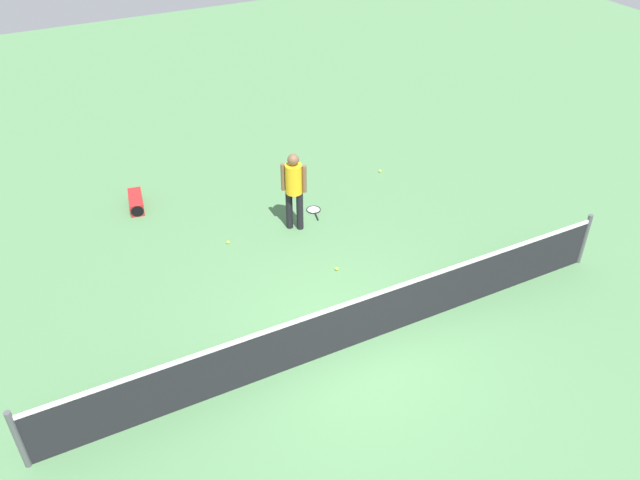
{
  "coord_description": "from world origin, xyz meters",
  "views": [
    {
      "loc": [
        3.94,
        6.57,
        7.5
      ],
      "look_at": [
        -0.32,
        -1.77,
        0.9
      ],
      "focal_mm": 36.23,
      "sensor_mm": 36.0,
      "label": 1
    }
  ],
  "objects_px": {
    "player_near_side": "(294,186)",
    "tennis_racket_near_player": "(314,210)",
    "tennis_ball_by_net": "(380,171)",
    "tennis_ball_midcourt": "(337,269)",
    "equipment_bag": "(136,203)",
    "tennis_ball_near_player": "(228,242)"
  },
  "relations": [
    {
      "from": "tennis_ball_near_player",
      "to": "tennis_ball_midcourt",
      "type": "distance_m",
      "value": 2.32
    },
    {
      "from": "tennis_racket_near_player",
      "to": "tennis_ball_near_player",
      "type": "bearing_deg",
      "value": 8.57
    },
    {
      "from": "tennis_ball_midcourt",
      "to": "equipment_bag",
      "type": "xyz_separation_m",
      "value": [
        2.82,
        -3.91,
        0.11
      ]
    },
    {
      "from": "player_near_side",
      "to": "equipment_bag",
      "type": "height_order",
      "value": "player_near_side"
    },
    {
      "from": "tennis_ball_midcourt",
      "to": "equipment_bag",
      "type": "relative_size",
      "value": 0.08
    },
    {
      "from": "player_near_side",
      "to": "tennis_racket_near_player",
      "type": "xyz_separation_m",
      "value": [
        -0.64,
        -0.4,
        -1.0
      ]
    },
    {
      "from": "tennis_ball_by_net",
      "to": "equipment_bag",
      "type": "distance_m",
      "value": 5.63
    },
    {
      "from": "tennis_ball_by_net",
      "to": "tennis_racket_near_player",
      "type": "bearing_deg",
      "value": 20.44
    },
    {
      "from": "tennis_ball_by_net",
      "to": "tennis_ball_near_player",
      "type": "bearing_deg",
      "value": 14.79
    },
    {
      "from": "tennis_ball_by_net",
      "to": "tennis_ball_midcourt",
      "type": "xyz_separation_m",
      "value": [
        2.71,
        2.87,
        0.0
      ]
    },
    {
      "from": "tennis_racket_near_player",
      "to": "tennis_ball_by_net",
      "type": "distance_m",
      "value": 2.31
    },
    {
      "from": "equipment_bag",
      "to": "tennis_ball_midcourt",
      "type": "bearing_deg",
      "value": 125.82
    },
    {
      "from": "player_near_side",
      "to": "tennis_ball_near_player",
      "type": "relative_size",
      "value": 25.76
    },
    {
      "from": "player_near_side",
      "to": "tennis_ball_by_net",
      "type": "xyz_separation_m",
      "value": [
        -2.8,
        -1.21,
        -0.98
      ]
    },
    {
      "from": "player_near_side",
      "to": "tennis_ball_by_net",
      "type": "distance_m",
      "value": 3.2
    },
    {
      "from": "tennis_ball_near_player",
      "to": "tennis_ball_by_net",
      "type": "distance_m",
      "value": 4.38
    },
    {
      "from": "tennis_racket_near_player",
      "to": "tennis_ball_near_player",
      "type": "distance_m",
      "value": 2.1
    },
    {
      "from": "tennis_ball_by_net",
      "to": "tennis_ball_midcourt",
      "type": "height_order",
      "value": "same"
    },
    {
      "from": "player_near_side",
      "to": "tennis_ball_near_player",
      "type": "distance_m",
      "value": 1.74
    },
    {
      "from": "tennis_racket_near_player",
      "to": "equipment_bag",
      "type": "distance_m",
      "value": 3.84
    },
    {
      "from": "player_near_side",
      "to": "tennis_racket_near_player",
      "type": "distance_m",
      "value": 1.25
    },
    {
      "from": "tennis_ball_by_net",
      "to": "equipment_bag",
      "type": "relative_size",
      "value": 0.08
    }
  ]
}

